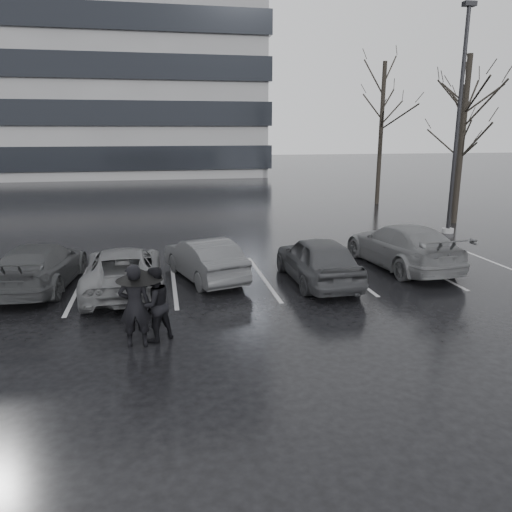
{
  "coord_description": "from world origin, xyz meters",
  "views": [
    {
      "loc": [
        -2.52,
        -12.38,
        4.56
      ],
      "look_at": [
        0.09,
        1.0,
        1.1
      ],
      "focal_mm": 35.0,
      "sensor_mm": 36.0,
      "label": 1
    }
  ],
  "objects_px": {
    "car_west_a": "(204,259)",
    "tree_ne": "(460,149)",
    "lamp_post": "(457,133)",
    "car_west_b": "(123,270)",
    "pedestrian_right": "(154,304)",
    "tree_east": "(462,142)",
    "car_main": "(318,259)",
    "car_east": "(402,246)",
    "tree_north": "(381,135)",
    "pedestrian_left": "(135,306)",
    "car_west_c": "(40,266)"
  },
  "relations": [
    {
      "from": "pedestrian_right",
      "to": "tree_north",
      "type": "height_order",
      "value": "tree_north"
    },
    {
      "from": "lamp_post",
      "to": "tree_east",
      "type": "relative_size",
      "value": 1.21
    },
    {
      "from": "car_main",
      "to": "tree_north",
      "type": "relative_size",
      "value": 0.5
    },
    {
      "from": "car_east",
      "to": "pedestrian_left",
      "type": "xyz_separation_m",
      "value": [
        -8.63,
        -4.87,
        0.18
      ]
    },
    {
      "from": "car_main",
      "to": "tree_ne",
      "type": "distance_m",
      "value": 17.68
    },
    {
      "from": "car_west_b",
      "to": "lamp_post",
      "type": "bearing_deg",
      "value": -158.85
    },
    {
      "from": "car_west_c",
      "to": "lamp_post",
      "type": "relative_size",
      "value": 0.48
    },
    {
      "from": "pedestrian_right",
      "to": "car_west_a",
      "type": "bearing_deg",
      "value": -140.56
    },
    {
      "from": "lamp_post",
      "to": "car_west_b",
      "type": "bearing_deg",
      "value": -157.1
    },
    {
      "from": "car_main",
      "to": "pedestrian_right",
      "type": "height_order",
      "value": "pedestrian_right"
    },
    {
      "from": "car_west_a",
      "to": "tree_ne",
      "type": "relative_size",
      "value": 0.56
    },
    {
      "from": "tree_ne",
      "to": "lamp_post",
      "type": "bearing_deg",
      "value": -124.12
    },
    {
      "from": "car_east",
      "to": "pedestrian_right",
      "type": "distance_m",
      "value": 9.44
    },
    {
      "from": "car_east",
      "to": "lamp_post",
      "type": "bearing_deg",
      "value": -139.31
    },
    {
      "from": "car_main",
      "to": "car_east",
      "type": "height_order",
      "value": "car_east"
    },
    {
      "from": "car_west_b",
      "to": "tree_east",
      "type": "height_order",
      "value": "tree_east"
    },
    {
      "from": "tree_north",
      "to": "car_main",
      "type": "bearing_deg",
      "value": -120.07
    },
    {
      "from": "car_main",
      "to": "pedestrian_left",
      "type": "xyz_separation_m",
      "value": [
        -5.27,
        -3.72,
        0.2
      ]
    },
    {
      "from": "car_west_a",
      "to": "tree_ne",
      "type": "xyz_separation_m",
      "value": [
        15.73,
        11.28,
        2.85
      ]
    },
    {
      "from": "tree_east",
      "to": "tree_north",
      "type": "xyz_separation_m",
      "value": [
        -1.0,
        7.0,
        0.25
      ]
    },
    {
      "from": "lamp_post",
      "to": "tree_east",
      "type": "distance_m",
      "value": 2.8
    },
    {
      "from": "car_east",
      "to": "pedestrian_left",
      "type": "relative_size",
      "value": 2.77
    },
    {
      "from": "car_west_b",
      "to": "car_main",
      "type": "bearing_deg",
      "value": 175.8
    },
    {
      "from": "car_west_c",
      "to": "pedestrian_right",
      "type": "relative_size",
      "value": 2.74
    },
    {
      "from": "tree_east",
      "to": "tree_ne",
      "type": "bearing_deg",
      "value": 57.99
    },
    {
      "from": "car_west_a",
      "to": "car_west_c",
      "type": "distance_m",
      "value": 4.84
    },
    {
      "from": "car_west_a",
      "to": "car_main",
      "type": "bearing_deg",
      "value": 145.88
    },
    {
      "from": "pedestrian_right",
      "to": "tree_east",
      "type": "relative_size",
      "value": 0.21
    },
    {
      "from": "lamp_post",
      "to": "pedestrian_left",
      "type": "bearing_deg",
      "value": -143.77
    },
    {
      "from": "car_west_c",
      "to": "pedestrian_left",
      "type": "xyz_separation_m",
      "value": [
        2.93,
        -4.8,
        0.26
      ]
    },
    {
      "from": "tree_ne",
      "to": "tree_north",
      "type": "height_order",
      "value": "tree_north"
    },
    {
      "from": "pedestrian_right",
      "to": "car_main",
      "type": "bearing_deg",
      "value": -176.57
    },
    {
      "from": "tree_east",
      "to": "tree_ne",
      "type": "xyz_separation_m",
      "value": [
        2.5,
        4.0,
        -0.5
      ]
    },
    {
      "from": "pedestrian_left",
      "to": "tree_east",
      "type": "distance_m",
      "value": 19.59
    },
    {
      "from": "pedestrian_right",
      "to": "tree_east",
      "type": "distance_m",
      "value": 19.14
    },
    {
      "from": "car_west_b",
      "to": "tree_ne",
      "type": "relative_size",
      "value": 0.66
    },
    {
      "from": "car_west_c",
      "to": "tree_north",
      "type": "bearing_deg",
      "value": -134.23
    },
    {
      "from": "car_east",
      "to": "lamp_post",
      "type": "xyz_separation_m",
      "value": [
        4.81,
        4.97,
        3.67
      ]
    },
    {
      "from": "car_main",
      "to": "lamp_post",
      "type": "xyz_separation_m",
      "value": [
        8.18,
        6.13,
        3.69
      ]
    },
    {
      "from": "pedestrian_right",
      "to": "lamp_post",
      "type": "relative_size",
      "value": 0.17
    },
    {
      "from": "car_east",
      "to": "car_west_b",
      "type": "bearing_deg",
      "value": 0.47
    },
    {
      "from": "car_east",
      "to": "pedestrian_left",
      "type": "distance_m",
      "value": 9.91
    },
    {
      "from": "car_main",
      "to": "car_west_b",
      "type": "relative_size",
      "value": 0.92
    },
    {
      "from": "car_west_a",
      "to": "tree_ne",
      "type": "height_order",
      "value": "tree_ne"
    },
    {
      "from": "car_east",
      "to": "lamp_post",
      "type": "distance_m",
      "value": 7.83
    },
    {
      "from": "lamp_post",
      "to": "tree_ne",
      "type": "bearing_deg",
      "value": 55.88
    },
    {
      "from": "car_east",
      "to": "tree_ne",
      "type": "bearing_deg",
      "value": -134.14
    },
    {
      "from": "car_main",
      "to": "tree_ne",
      "type": "xyz_separation_m",
      "value": [
        12.37,
        12.32,
        2.77
      ]
    },
    {
      "from": "car_west_a",
      "to": "tree_east",
      "type": "bearing_deg",
      "value": -167.98
    },
    {
      "from": "car_west_c",
      "to": "tree_ne",
      "type": "relative_size",
      "value": 0.66
    }
  ]
}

